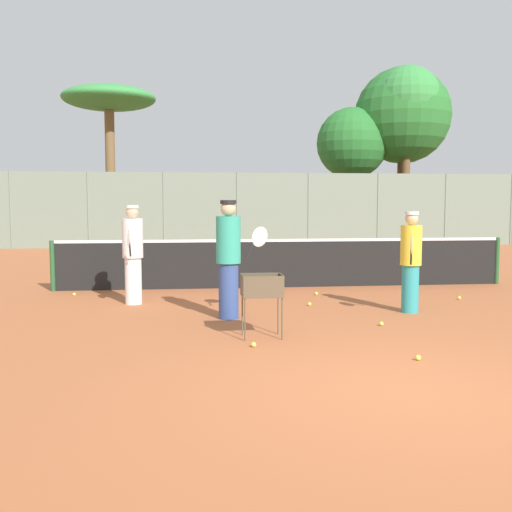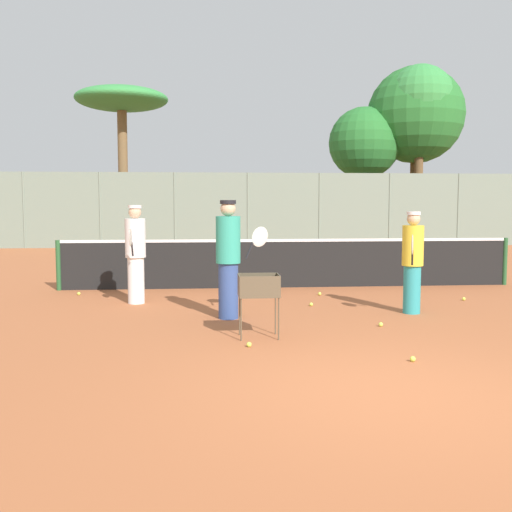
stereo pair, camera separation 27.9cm
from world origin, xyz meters
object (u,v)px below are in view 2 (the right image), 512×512
object	(u,v)px
player_red_cap	(136,253)
tennis_net	(289,262)
parked_car	(105,227)
player_white_outfit	(229,258)
ball_cart	(259,291)
player_yellow_shirt	(413,261)

from	to	relation	value
player_red_cap	tennis_net	bearing A→B (deg)	122.90
tennis_net	parked_car	distance (m)	18.49
tennis_net	player_red_cap	bearing A→B (deg)	-149.56
tennis_net	parked_car	bearing A→B (deg)	111.40
player_red_cap	parked_car	xyz separation A→B (m)	(-3.63, 19.04, -0.28)
tennis_net	player_white_outfit	xyz separation A→B (m)	(-1.47, -3.43, 0.43)
player_white_outfit	ball_cart	world-z (taller)	player_white_outfit
tennis_net	parked_car	size ratio (longest dim) A/B	2.38
player_red_cap	ball_cart	size ratio (longest dim) A/B	2.07
ball_cart	player_yellow_shirt	bearing A→B (deg)	30.33
player_white_outfit	player_red_cap	distance (m)	2.30
player_red_cap	parked_car	bearing A→B (deg)	-166.76
player_white_outfit	ball_cart	size ratio (longest dim) A/B	2.16
tennis_net	ball_cart	bearing A→B (deg)	-102.82
player_red_cap	ball_cart	xyz separation A→B (m)	(2.01, -3.02, -0.29)
player_white_outfit	player_red_cap	size ratio (longest dim) A/B	1.05
tennis_net	player_red_cap	size ratio (longest dim) A/B	5.50
ball_cart	tennis_net	bearing A→B (deg)	77.18
ball_cart	parked_car	bearing A→B (deg)	104.35
parked_car	player_white_outfit	bearing A→B (deg)	-75.65
player_yellow_shirt	ball_cart	size ratio (longest dim) A/B	1.95
parked_car	tennis_net	bearing A→B (deg)	-68.60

